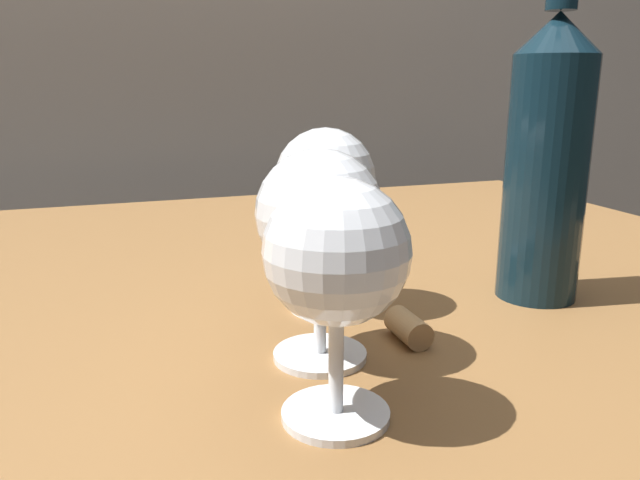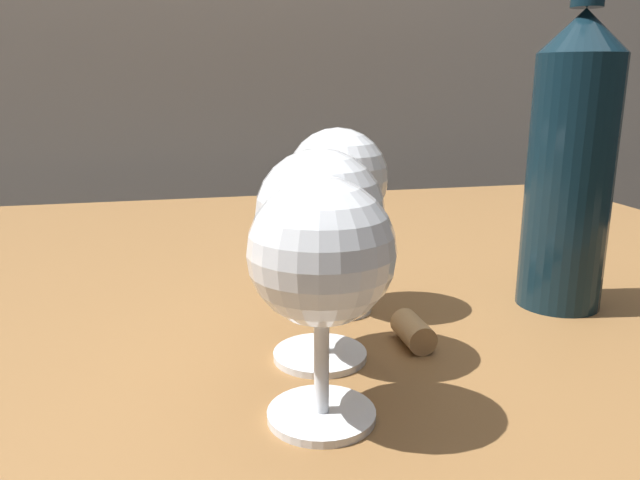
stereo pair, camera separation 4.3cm
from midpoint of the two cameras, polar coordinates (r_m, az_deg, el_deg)
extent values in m
cube|color=brown|center=(0.66, -10.41, -4.28)|extent=(1.26, 0.85, 0.03)
cylinder|color=brown|center=(1.32, 13.42, -12.19)|extent=(0.06, 0.06, 0.72)
cylinder|color=white|center=(0.38, -1.85, -15.82)|extent=(0.07, 0.07, 0.00)
cylinder|color=white|center=(0.36, -1.90, -10.66)|extent=(0.01, 0.01, 0.07)
sphere|color=white|center=(0.34, -1.99, -1.12)|extent=(0.08, 0.08, 0.08)
ellipsoid|color=beige|center=(0.34, -1.99, -0.54)|extent=(0.07, 0.07, 0.04)
cylinder|color=white|center=(0.46, -2.72, -10.58)|extent=(0.07, 0.07, 0.00)
cylinder|color=white|center=(0.44, -2.78, -5.96)|extent=(0.01, 0.01, 0.07)
sphere|color=white|center=(0.42, -2.89, 2.43)|extent=(0.09, 0.09, 0.09)
ellipsoid|color=#470A16|center=(0.42, -2.89, 2.30)|extent=(0.08, 0.08, 0.04)
cylinder|color=white|center=(0.55, -1.77, -6.16)|extent=(0.06, 0.06, 0.00)
cylinder|color=white|center=(0.53, -1.81, -1.70)|extent=(0.01, 0.01, 0.08)
sphere|color=white|center=(0.52, -1.87, 5.68)|extent=(0.08, 0.08, 0.08)
ellipsoid|color=maroon|center=(0.52, -1.87, 5.69)|extent=(0.07, 0.07, 0.04)
cylinder|color=#0F232D|center=(0.58, 18.10, 5.19)|extent=(0.07, 0.07, 0.22)
cone|color=#0F232D|center=(0.57, 19.14, 17.65)|extent=(0.07, 0.07, 0.04)
cylinder|color=tan|center=(0.48, 5.63, -8.10)|extent=(0.02, 0.04, 0.02)
camera|label=1|loc=(0.02, -92.86, -0.75)|focal=34.68mm
camera|label=2|loc=(0.02, 87.14, 0.75)|focal=34.68mm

